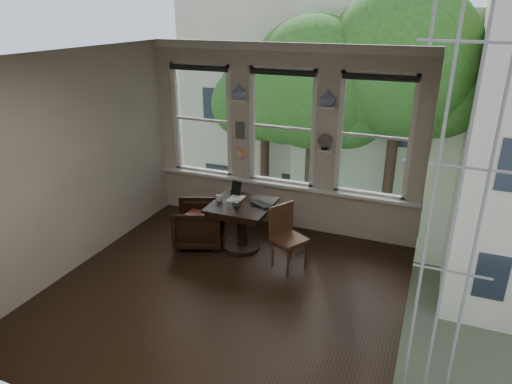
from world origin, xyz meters
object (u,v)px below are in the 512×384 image
at_px(armchair_left, 199,224).
at_px(laptop, 257,205).
at_px(table, 242,226).
at_px(side_chair_right, 289,239).
at_px(mug, 219,198).

height_order(armchair_left, laptop, laptop).
relative_size(table, side_chair_right, 0.98).
relative_size(laptop, mug, 3.67).
xyz_separation_m(armchair_left, mug, (0.32, 0.10, 0.46)).
relative_size(side_chair_right, laptop, 2.50).
xyz_separation_m(laptop, mug, (-0.61, -0.03, 0.03)).
bearing_deg(table, mug, -177.08).
bearing_deg(armchair_left, side_chair_right, 63.79).
distance_m(side_chair_right, laptop, 0.73).
bearing_deg(laptop, table, -150.16).
height_order(armchair_left, mug, mug).
distance_m(table, side_chair_right, 0.90).
distance_m(armchair_left, mug, 0.57).
height_order(table, armchair_left, table).
bearing_deg(table, side_chair_right, -17.26).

